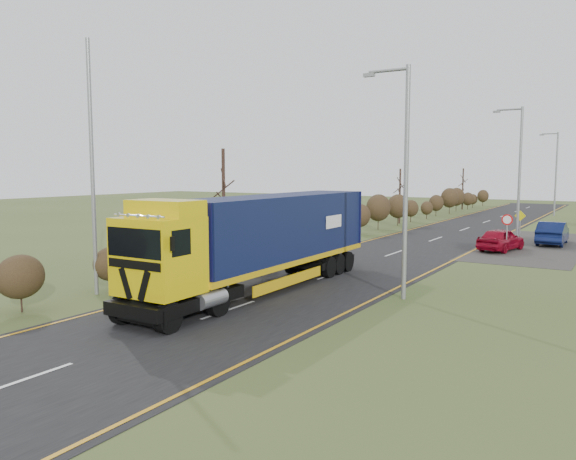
# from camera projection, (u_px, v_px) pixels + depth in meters

# --- Properties ---
(ground) EXTENTS (160.00, 160.00, 0.00)m
(ground) POSITION_uv_depth(u_px,v_px,m) (288.00, 290.00, 23.16)
(ground) COLOR #3B4F22
(ground) RESTS_ON ground
(road) EXTENTS (8.00, 120.00, 0.02)m
(road) POSITION_uv_depth(u_px,v_px,m) (382.00, 258.00, 31.60)
(road) COLOR black
(road) RESTS_ON ground
(layby) EXTENTS (6.00, 18.00, 0.02)m
(layby) POSITION_uv_depth(u_px,v_px,m) (534.00, 246.00, 36.65)
(layby) COLOR #2F2D2A
(layby) RESTS_ON ground
(lane_markings) EXTENTS (7.52, 116.00, 0.01)m
(lane_markings) POSITION_uv_depth(u_px,v_px,m) (380.00, 258.00, 31.34)
(lane_markings) COLOR #C68712
(lane_markings) RESTS_ON road
(hedgerow) EXTENTS (2.24, 102.04, 6.05)m
(hedgerow) POSITION_uv_depth(u_px,v_px,m) (272.00, 227.00, 32.80)
(hedgerow) COLOR #2E2014
(hedgerow) RESTS_ON ground
(lorry) EXTENTS (2.79, 14.32, 3.98)m
(lorry) POSITION_uv_depth(u_px,v_px,m) (262.00, 236.00, 22.73)
(lorry) COLOR black
(lorry) RESTS_ON ground
(car_red_hatchback) EXTENTS (2.42, 4.33, 1.39)m
(car_red_hatchback) POSITION_uv_depth(u_px,v_px,m) (501.00, 240.00, 34.30)
(car_red_hatchback) COLOR maroon
(car_red_hatchback) RESTS_ON ground
(car_blue_sedan) EXTENTS (1.65, 4.63, 1.52)m
(car_blue_sedan) POSITION_uv_depth(u_px,v_px,m) (553.00, 233.00, 37.16)
(car_blue_sedan) COLOR #0A133B
(car_blue_sedan) RESTS_ON ground
(streetlight_near) EXTENTS (1.87, 0.18, 8.80)m
(streetlight_near) POSITION_uv_depth(u_px,v_px,m) (403.00, 172.00, 21.11)
(streetlight_near) COLOR gray
(streetlight_near) RESTS_ON ground
(streetlight_mid) EXTENTS (1.93, 0.18, 9.07)m
(streetlight_mid) POSITION_uv_depth(u_px,v_px,m) (518.00, 169.00, 37.19)
(streetlight_mid) COLOR gray
(streetlight_mid) RESTS_ON ground
(streetlight_far) EXTENTS (1.90, 0.18, 8.95)m
(streetlight_far) POSITION_uv_depth(u_px,v_px,m) (555.00, 170.00, 60.00)
(streetlight_far) COLOR gray
(streetlight_far) RESTS_ON ground
(left_pole) EXTENTS (0.16, 0.16, 9.94)m
(left_pole) POSITION_uv_depth(u_px,v_px,m) (92.00, 169.00, 21.84)
(left_pole) COLOR gray
(left_pole) RESTS_ON ground
(speed_sign) EXTENTS (0.64, 0.10, 2.33)m
(speed_sign) POSITION_uv_depth(u_px,v_px,m) (507.00, 226.00, 33.19)
(speed_sign) COLOR gray
(speed_sign) RESTS_ON ground
(warning_board) EXTENTS (0.77, 0.11, 2.03)m
(warning_board) POSITION_uv_depth(u_px,v_px,m) (520.00, 221.00, 40.54)
(warning_board) COLOR gray
(warning_board) RESTS_ON ground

